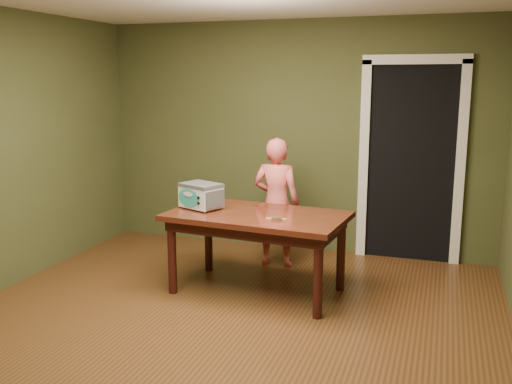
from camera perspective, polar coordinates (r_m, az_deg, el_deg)
floor at (r=4.56m, az=-4.64°, el=-14.15°), size 5.00×5.00×0.00m
room_shell at (r=4.13m, az=-5.02°, el=7.79°), size 4.52×5.02×2.61m
doorway at (r=6.63m, az=15.39°, el=3.08°), size 1.10×0.66×2.25m
dining_table at (r=5.21m, az=0.11°, el=-3.21°), size 1.68×1.04×0.75m
toy_oven at (r=5.38m, az=-5.53°, el=-0.29°), size 0.45×0.38×0.24m
baking_pan at (r=4.97m, az=2.08°, el=-2.62°), size 0.10×0.10×0.02m
spatula at (r=4.98m, az=2.04°, el=-2.69°), size 0.18×0.04×0.01m
child at (r=5.96m, az=2.04°, el=-1.06°), size 0.50×0.33×1.36m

